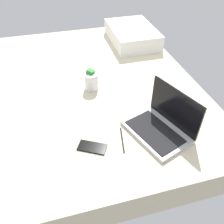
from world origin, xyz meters
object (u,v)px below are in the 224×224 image
(laptop, at_px, (162,125))
(cell_phone, at_px, (92,147))
(snack_cup, at_px, (91,81))
(pillow, at_px, (132,35))

(laptop, relative_size, cell_phone, 2.77)
(snack_cup, height_order, cell_phone, snack_cup)
(laptop, relative_size, snack_cup, 2.82)
(snack_cup, relative_size, pillow, 0.26)
(laptop, bearing_deg, snack_cup, -169.47)
(laptop, distance_m, pillow, 1.10)
(laptop, height_order, cell_phone, laptop)
(pillow, bearing_deg, cell_phone, -27.86)
(laptop, xyz_separation_m, pillow, (-1.08, 0.20, 0.02))
(laptop, height_order, snack_cup, laptop)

